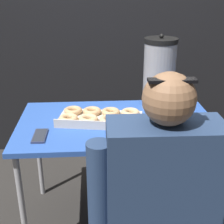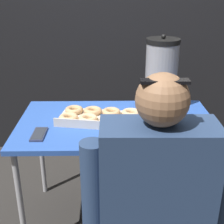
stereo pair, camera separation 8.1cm
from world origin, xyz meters
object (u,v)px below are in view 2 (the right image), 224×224
object	(u,v)px
coffee_urn	(161,75)
cell_phone	(39,134)
person_seated	(155,209)
donut_box	(100,117)

from	to	relation	value
coffee_urn	cell_phone	distance (m)	0.82
coffee_urn	cell_phone	size ratio (longest dim) A/B	2.98
person_seated	coffee_urn	bearing A→B (deg)	-98.54
donut_box	coffee_urn	distance (m)	0.46
donut_box	cell_phone	world-z (taller)	donut_box
cell_phone	person_seated	xyz separation A→B (m)	(0.57, -0.39, -0.18)
donut_box	person_seated	size ratio (longest dim) A/B	0.45
cell_phone	person_seated	bearing A→B (deg)	-33.26
cell_phone	coffee_urn	bearing A→B (deg)	28.35
person_seated	donut_box	bearing A→B (deg)	-65.50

